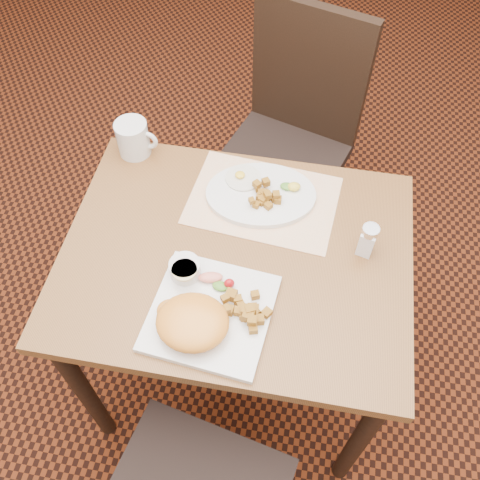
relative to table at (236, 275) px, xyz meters
name	(u,v)px	position (x,y,z in m)	size (l,w,h in m)	color
ground	(237,366)	(0.00, 0.00, -0.64)	(8.00, 8.00, 0.00)	black
table	(236,275)	(0.00, 0.00, 0.00)	(0.90, 0.70, 0.75)	brown
chair_far	(292,131)	(0.07, 0.70, -0.10)	(0.53, 0.54, 0.97)	black
placemat	(263,200)	(0.04, 0.19, 0.11)	(0.40, 0.28, 0.00)	white
plate_square	(211,313)	(-0.03, -0.19, 0.12)	(0.28, 0.28, 0.02)	silver
plate_oval	(261,195)	(0.03, 0.20, 0.12)	(0.30, 0.23, 0.02)	silver
hollandaise_mound	(192,322)	(-0.06, -0.23, 0.15)	(0.18, 0.15, 0.06)	orange
ramekin	(185,269)	(-0.11, -0.09, 0.15)	(0.08, 0.08, 0.04)	silver
garnish_sq	(217,281)	(-0.03, -0.11, 0.14)	(0.10, 0.06, 0.03)	#387223
fried_egg	(243,177)	(-0.02, 0.24, 0.13)	(0.10, 0.10, 0.02)	white
garnish_ov	(291,187)	(0.11, 0.23, 0.14)	(0.06, 0.04, 0.02)	#387223
salt_shaker	(368,240)	(0.32, 0.06, 0.16)	(0.05, 0.05, 0.10)	white
coffee_mug	(134,138)	(-0.36, 0.31, 0.16)	(0.12, 0.09, 0.11)	silver
home_fries_sq	(246,310)	(0.06, -0.17, 0.14)	(0.13, 0.11, 0.04)	#A9701B
home_fries_ov	(265,196)	(0.05, 0.18, 0.14)	(0.09, 0.09, 0.03)	#A9701B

